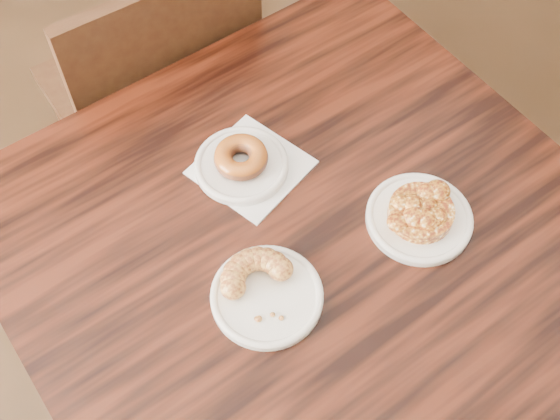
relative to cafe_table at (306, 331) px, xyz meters
name	(u,v)px	position (x,y,z in m)	size (l,w,h in m)	color
floor	(380,301)	(0.29, 0.13, -0.38)	(5.00, 5.00, 0.00)	black
cafe_table	(306,331)	(0.00, 0.00, 0.00)	(0.94, 0.94, 0.75)	black
chair_far	(147,92)	(-0.11, 0.69, 0.08)	(0.46, 0.46, 0.90)	black
napkin	(251,167)	(-0.04, 0.18, 0.38)	(0.17, 0.17, 0.00)	white
plate_donut	(242,165)	(-0.05, 0.18, 0.39)	(0.16, 0.16, 0.01)	white
plate_cruller	(267,296)	(-0.11, -0.06, 0.38)	(0.17, 0.17, 0.01)	white
plate_fritter	(419,218)	(0.18, -0.03, 0.38)	(0.18, 0.18, 0.01)	white
glazed_donut	(241,157)	(-0.05, 0.18, 0.41)	(0.09, 0.09, 0.03)	brown
apple_fritter	(421,211)	(0.18, -0.03, 0.40)	(0.14, 0.14, 0.04)	#461407
cruller_fragment	(267,289)	(-0.11, -0.06, 0.41)	(0.13, 0.13, 0.04)	#632D13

